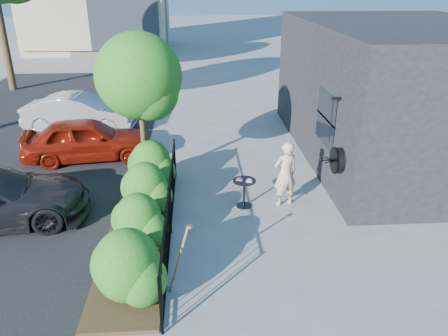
{
  "coord_description": "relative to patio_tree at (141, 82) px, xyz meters",
  "views": [
    {
      "loc": [
        -0.88,
        -8.33,
        5.17
      ],
      "look_at": [
        -0.27,
        0.74,
        1.2
      ],
      "focal_mm": 35.0,
      "sensor_mm": 36.0,
      "label": 1
    }
  ],
  "objects": [
    {
      "name": "shop_building",
      "position": [
        7.73,
        1.74,
        -0.76
      ],
      "size": [
        6.22,
        9.0,
        4.0
      ],
      "color": "black",
      "rests_on": "ground"
    },
    {
      "name": "patio_tree",
      "position": [
        0.0,
        0.0,
        0.0
      ],
      "size": [
        2.2,
        2.2,
        3.94
      ],
      "color": "#3F2B19",
      "rests_on": "ground"
    },
    {
      "name": "ground",
      "position": [
        2.24,
        -2.76,
        -2.76
      ],
      "size": [
        120.0,
        120.0,
        0.0
      ],
      "primitive_type": "plane",
      "color": "gray",
      "rests_on": "ground"
    },
    {
      "name": "shrubs",
      "position": [
        0.14,
        -2.66,
        -2.06
      ],
      "size": [
        1.1,
        5.6,
        1.24
      ],
      "color": "#135515",
      "rests_on": "ground"
    },
    {
      "name": "car_red",
      "position": [
        -1.98,
        1.72,
        -2.12
      ],
      "size": [
        3.96,
        2.01,
        1.29
      ],
      "primitive_type": "imported",
      "rotation": [
        0.0,
        0.0,
        1.7
      ],
      "color": "maroon",
      "rests_on": "ground"
    },
    {
      "name": "woman",
      "position": [
        3.47,
        -1.6,
        -1.95
      ],
      "size": [
        0.68,
        0.54,
        1.63
      ],
      "primitive_type": "imported",
      "rotation": [
        0.0,
        0.0,
        3.43
      ],
      "color": "tan",
      "rests_on": "ground"
    },
    {
      "name": "shovel",
      "position": [
        0.98,
        -4.69,
        -2.17
      ],
      "size": [
        0.46,
        0.18,
        1.36
      ],
      "color": "brown",
      "rests_on": "ground"
    },
    {
      "name": "cafe_table",
      "position": [
        2.48,
        -1.66,
        -2.28
      ],
      "size": [
        0.56,
        0.56,
        0.75
      ],
      "rotation": [
        0.0,
        0.0,
        -0.27
      ],
      "color": "black",
      "rests_on": "ground"
    },
    {
      "name": "car_silver",
      "position": [
        -2.86,
        4.63,
        -2.11
      ],
      "size": [
        4.09,
        1.73,
        1.31
      ],
      "primitive_type": "imported",
      "rotation": [
        0.0,
        0.0,
        1.48
      ],
      "color": "#A1A1A5",
      "rests_on": "ground"
    },
    {
      "name": "planting_bed",
      "position": [
        0.04,
        -2.76,
        -2.72
      ],
      "size": [
        1.3,
        6.0,
        0.08
      ],
      "primitive_type": "cube",
      "color": "#382616",
      "rests_on": "ground"
    },
    {
      "name": "fence",
      "position": [
        0.74,
        -2.76,
        -2.2
      ],
      "size": [
        0.05,
        6.05,
        1.1
      ],
      "color": "black",
      "rests_on": "ground"
    }
  ]
}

